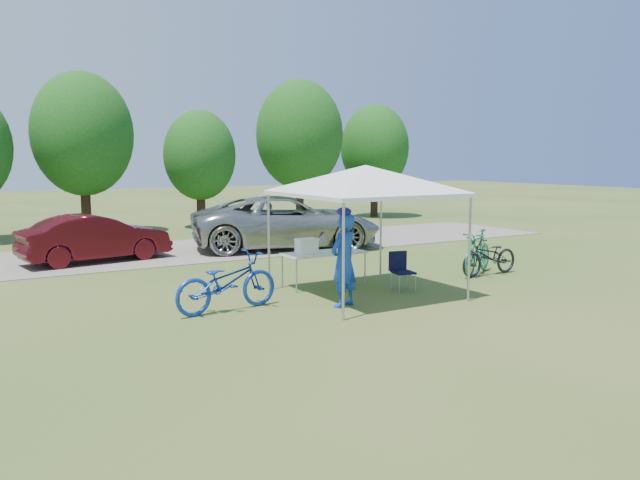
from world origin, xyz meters
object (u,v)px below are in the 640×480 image
object	(u,v)px
folding_table	(324,254)
minivan	(286,222)
bike_blue	(227,282)
bike_dark	(490,256)
folding_chair	(401,267)
bike_green	(478,252)
cooler	(307,246)
cyclist	(344,260)
sedan	(96,238)

from	to	relation	value
folding_table	minivan	size ratio (longest dim) A/B	0.31
bike_blue	bike_dark	size ratio (longest dim) A/B	1.15
folding_chair	bike_green	xyz separation A→B (m)	(2.79, 0.50, 0.06)
folding_table	cooler	size ratio (longest dim) A/B	4.02
bike_green	folding_chair	bearing A→B (deg)	-107.25
bike_green	minivan	bearing A→B (deg)	170.30
bike_dark	cyclist	bearing A→B (deg)	-82.31
folding_table	folding_chair	world-z (taller)	folding_chair
sedan	bike_green	bearing A→B (deg)	-140.17
minivan	sedan	size ratio (longest dim) A/B	1.51
minivan	bike_green	bearing A→B (deg)	-146.46
folding_table	cyclist	world-z (taller)	cyclist
bike_green	bike_dark	distance (m)	0.31
bike_blue	bike_green	distance (m)	6.81
bike_dark	sedan	size ratio (longest dim) A/B	0.46
bike_blue	sedan	bearing A→B (deg)	0.52
minivan	sedan	xyz separation A→B (m)	(-5.77, 0.37, -0.18)
folding_table	minivan	xyz separation A→B (m)	(1.99, 5.66, 0.12)
cooler	bike_dark	bearing A→B (deg)	-11.90
bike_blue	bike_dark	distance (m)	6.95
cyclist	sedan	xyz separation A→B (m)	(-3.09, 7.91, -0.24)
cyclist	bike_green	xyz separation A→B (m)	(4.71, 1.17, -0.36)
folding_chair	bike_green	distance (m)	2.84
folding_table	folding_chair	bearing A→B (deg)	-44.47
folding_chair	minivan	size ratio (longest dim) A/B	0.14
bike_green	cooler	bearing A→B (deg)	-126.41
folding_table	bike_blue	world-z (taller)	bike_blue
bike_green	cyclist	bearing A→B (deg)	-103.45
cooler	folding_chair	bearing A→B (deg)	-35.71
folding_table	sedan	size ratio (longest dim) A/B	0.47
bike_blue	bike_green	size ratio (longest dim) A/B	1.14
bike_green	bike_dark	bearing A→B (deg)	1.12
bike_green	minivan	distance (m)	6.69
cyclist	bike_blue	distance (m)	2.27
folding_table	cyclist	size ratio (longest dim) A/B	1.03
cyclist	cooler	bearing A→B (deg)	-117.95
cooler	minivan	size ratio (longest dim) A/B	0.08
minivan	sedan	distance (m)	5.78
folding_chair	cyclist	bearing A→B (deg)	-150.27
cyclist	bike_dark	size ratio (longest dim) A/B	0.99
cooler	bike_dark	xyz separation A→B (m)	(4.62, -0.97, -0.46)
bike_blue	bike_dark	world-z (taller)	bike_blue
cyclist	sedan	distance (m)	8.49
cyclist	minivan	world-z (taller)	cyclist
sedan	bike_blue	bearing A→B (deg)	178.64
bike_green	minivan	world-z (taller)	minivan
cooler	cyclist	size ratio (longest dim) A/B	0.26
cooler	cyclist	world-z (taller)	cyclist
folding_table	bike_blue	bearing A→B (deg)	-158.90
folding_table	folding_chair	xyz separation A→B (m)	(1.23, -1.21, -0.23)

